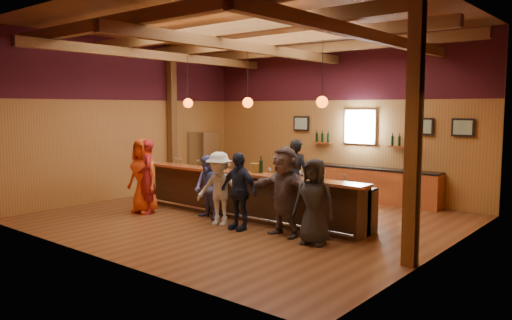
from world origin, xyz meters
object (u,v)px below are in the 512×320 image
object	(u,v)px
customer_redvest	(146,177)
customer_navy	(238,191)
stainless_fridge	(204,160)
customer_brown	(284,191)
customer_white	(219,189)
bar_counter	(253,195)
back_bar_cabinet	(368,184)
ice_bucket	(255,168)
bartender	(296,175)
customer_dark	(314,202)
bottle_a	(261,166)
customer_orange	(144,176)
customer_denim	(208,187)

from	to	relation	value
customer_redvest	customer_navy	world-z (taller)	customer_redvest
stainless_fridge	customer_brown	size ratio (longest dim) A/B	0.99
customer_white	bar_counter	bearing A→B (deg)	69.00
customer_navy	customer_brown	bearing A→B (deg)	12.32
back_bar_cabinet	customer_redvest	bearing A→B (deg)	-125.08
back_bar_cabinet	customer_navy	bearing A→B (deg)	-97.88
customer_redvest	ice_bucket	bearing A→B (deg)	53.40
customer_white	stainless_fridge	bearing A→B (deg)	121.43
bartender	customer_dark	bearing A→B (deg)	124.51
customer_dark	customer_brown	bearing A→B (deg)	156.60
customer_navy	bartender	world-z (taller)	bartender
customer_dark	bar_counter	bearing A→B (deg)	143.58
back_bar_cabinet	bottle_a	xyz separation A→B (m)	(-0.79, -3.74, 0.78)
back_bar_cabinet	customer_dark	world-z (taller)	customer_dark
customer_brown	bottle_a	bearing A→B (deg)	153.93
back_bar_cabinet	customer_redvest	world-z (taller)	customer_redvest
bar_counter	customer_orange	distance (m)	2.76
bar_counter	customer_brown	world-z (taller)	customer_brown
bar_counter	customer_denim	size ratio (longest dim) A/B	4.22
customer_orange	customer_redvest	xyz separation A→B (m)	(0.14, -0.03, -0.00)
customer_navy	customer_brown	world-z (taller)	customer_brown
customer_brown	ice_bucket	world-z (taller)	customer_brown
bottle_a	customer_dark	bearing A→B (deg)	-23.89
customer_redvest	customer_navy	distance (m)	2.81
customer_navy	ice_bucket	world-z (taller)	customer_navy
customer_orange	customer_brown	size ratio (longest dim) A/B	1.01
customer_orange	bar_counter	bearing A→B (deg)	25.07
customer_denim	customer_brown	xyz separation A→B (m)	(2.26, -0.10, 0.17)
customer_white	bartender	bearing A→B (deg)	60.86
customer_dark	bartender	distance (m)	3.02
customer_navy	customer_brown	distance (m)	1.08
back_bar_cabinet	ice_bucket	xyz separation A→B (m)	(-0.92, -3.81, 0.74)
customer_redvest	customer_denim	xyz separation A→B (m)	(1.59, 0.53, -0.17)
customer_orange	bartender	distance (m)	3.77
stainless_fridge	ice_bucket	distance (m)	5.15
customer_redvest	customer_dark	bearing A→B (deg)	33.28
customer_denim	ice_bucket	bearing A→B (deg)	42.78
back_bar_cabinet	customer_denim	world-z (taller)	customer_denim
back_bar_cabinet	customer_brown	xyz separation A→B (m)	(0.41, -4.47, 0.44)
customer_redvest	customer_navy	bearing A→B (deg)	34.58
stainless_fridge	customer_navy	size ratio (longest dim) A/B	1.09
stainless_fridge	back_bar_cabinet	bearing A→B (deg)	11.93
customer_denim	ice_bucket	world-z (taller)	customer_denim
stainless_fridge	customer_brown	world-z (taller)	customer_brown
customer_brown	ice_bucket	distance (m)	1.52
customer_dark	bartender	bearing A→B (deg)	118.82
bar_counter	customer_white	xyz separation A→B (m)	(-0.06, -1.07, 0.29)
customer_orange	customer_denim	distance (m)	1.81
customer_orange	ice_bucket	xyz separation A→B (m)	(2.66, 1.07, 0.30)
bartender	ice_bucket	distance (m)	1.48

